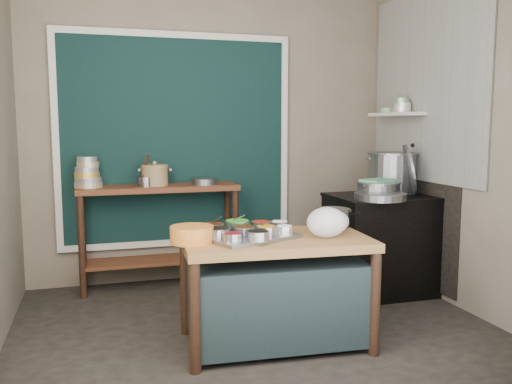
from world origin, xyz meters
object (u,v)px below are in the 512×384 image
object	(u,v)px
saucepan	(333,218)
ceramic_crock	(155,176)
stove_block	(382,245)
yellow_basin	(192,234)
stock_pot	(392,172)
steamer	(378,189)
utensil_cup	(146,182)
condiment_tray	(249,237)
prep_table	(275,291)
back_counter	(160,236)

from	to	relation	value
saucepan	ceramic_crock	xyz separation A→B (m)	(-1.15, 1.36, 0.22)
stove_block	yellow_basin	bearing A→B (deg)	-155.37
stock_pot	steamer	xyz separation A→B (m)	(-0.26, -0.21, -0.12)
saucepan	utensil_cup	size ratio (longest dim) A/B	1.77
stove_block	condiment_tray	world-z (taller)	stove_block
utensil_cup	steamer	distance (m)	2.07
prep_table	ceramic_crock	size ratio (longest dim) A/B	4.89
condiment_tray	prep_table	bearing A→B (deg)	-3.90
back_counter	yellow_basin	xyz separation A→B (m)	(0.03, -1.59, 0.33)
stock_pot	steamer	world-z (taller)	stock_pot
yellow_basin	ceramic_crock	size ratio (longest dim) A/B	1.10
yellow_basin	stock_pot	xyz separation A→B (m)	(2.05, 1.02, 0.26)
yellow_basin	steamer	world-z (taller)	steamer
ceramic_crock	utensil_cup	bearing A→B (deg)	-154.54
prep_table	yellow_basin	size ratio (longest dim) A/B	4.46
prep_table	saucepan	bearing A→B (deg)	25.83
saucepan	stock_pot	distance (m)	1.28
back_counter	saucepan	xyz separation A→B (m)	(1.11, -1.37, 0.35)
stock_pot	steamer	bearing A→B (deg)	-140.78
condiment_tray	steamer	bearing A→B (deg)	29.57
back_counter	yellow_basin	world-z (taller)	back_counter
saucepan	utensil_cup	bearing A→B (deg)	120.91
condiment_tray	yellow_basin	bearing A→B (deg)	-177.21
yellow_basin	stove_block	bearing A→B (deg)	24.63
utensil_cup	condiment_tray	bearing A→B (deg)	-70.41
prep_table	saucepan	world-z (taller)	saucepan
prep_table	back_counter	bearing A→B (deg)	114.61
prep_table	condiment_tray	xyz separation A→B (m)	(-0.18, 0.01, 0.39)
ceramic_crock	steamer	distance (m)	2.00
stove_block	steamer	distance (m)	0.53
back_counter	stove_block	distance (m)	2.04
stove_block	utensil_cup	bearing A→B (deg)	161.47
yellow_basin	ceramic_crock	distance (m)	1.59
utensil_cup	stock_pot	size ratio (longest dim) A/B	0.31
stock_pot	condiment_tray	bearing A→B (deg)	-148.77
stove_block	saucepan	xyz separation A→B (m)	(-0.79, -0.64, 0.40)
stove_block	stock_pot	distance (m)	0.68
prep_table	ceramic_crock	bearing A→B (deg)	115.77
back_counter	stove_block	xyz separation A→B (m)	(1.90, -0.73, -0.05)
stove_block	condiment_tray	distance (m)	1.73
back_counter	stock_pot	world-z (taller)	stock_pot
condiment_tray	ceramic_crock	world-z (taller)	ceramic_crock
stove_block	ceramic_crock	bearing A→B (deg)	159.61
prep_table	condiment_tray	size ratio (longest dim) A/B	2.16
saucepan	ceramic_crock	size ratio (longest dim) A/B	1.01
saucepan	steamer	distance (m)	0.93
back_counter	stock_pot	xyz separation A→B (m)	(2.08, -0.56, 0.59)
steamer	back_counter	bearing A→B (deg)	156.92
stock_pot	steamer	size ratio (longest dim) A/B	1.20
prep_table	stock_pot	world-z (taller)	stock_pot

